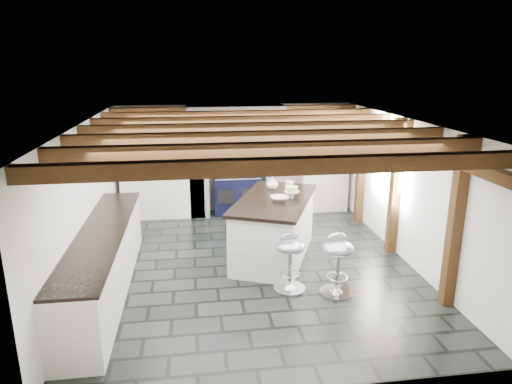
{
  "coord_description": "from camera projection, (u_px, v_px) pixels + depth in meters",
  "views": [
    {
      "loc": [
        -0.89,
        -6.73,
        3.16
      ],
      "look_at": [
        0.1,
        0.4,
        1.1
      ],
      "focal_mm": 32.0,
      "sensor_mm": 36.0,
      "label": 1
    }
  ],
  "objects": [
    {
      "name": "ground",
      "position": [
        253.0,
        264.0,
        7.4
      ],
      "size": [
        6.0,
        6.0,
        0.0
      ],
      "primitive_type": "plane",
      "color": "black",
      "rests_on": "ground"
    },
    {
      "name": "room_shell",
      "position": [
        210.0,
        180.0,
        8.37
      ],
      "size": [
        6.0,
        6.03,
        6.0
      ],
      "color": "white",
      "rests_on": "ground"
    },
    {
      "name": "range_cooker",
      "position": [
        237.0,
        192.0,
        9.82
      ],
      "size": [
        1.0,
        0.63,
        0.99
      ],
      "color": "black",
      "rests_on": "ground"
    },
    {
      "name": "kitchen_island",
      "position": [
        274.0,
        227.0,
        7.56
      ],
      "size": [
        1.8,
        2.33,
        1.37
      ],
      "rotation": [
        0.0,
        0.0,
        -0.4
      ],
      "color": "white",
      "rests_on": "ground"
    },
    {
      "name": "bar_stool_near",
      "position": [
        338.0,
        258.0,
        6.31
      ],
      "size": [
        0.49,
        0.49,
        0.88
      ],
      "rotation": [
        0.0,
        0.0,
        0.14
      ],
      "color": "silver",
      "rests_on": "ground"
    },
    {
      "name": "bar_stool_far",
      "position": [
        290.0,
        255.0,
        6.44
      ],
      "size": [
        0.54,
        0.54,
        0.86
      ],
      "rotation": [
        0.0,
        0.0,
        0.38
      ],
      "color": "silver",
      "rests_on": "ground"
    }
  ]
}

